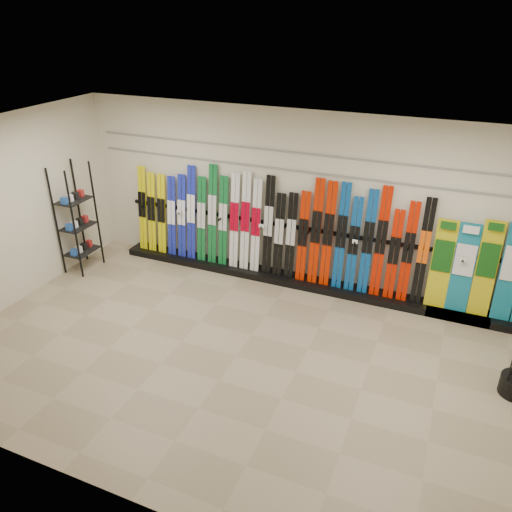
% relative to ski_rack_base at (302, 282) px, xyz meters
% --- Properties ---
extents(floor, '(8.00, 8.00, 0.00)m').
position_rel_ski_rack_base_xyz_m(floor, '(-0.22, -2.28, -0.06)').
color(floor, gray).
rests_on(floor, ground).
extents(back_wall, '(8.00, 0.00, 8.00)m').
position_rel_ski_rack_base_xyz_m(back_wall, '(-0.22, 0.22, 1.44)').
color(back_wall, beige).
rests_on(back_wall, floor).
extents(left_wall, '(0.00, 5.00, 5.00)m').
position_rel_ski_rack_base_xyz_m(left_wall, '(-4.22, -2.28, 1.44)').
color(left_wall, beige).
rests_on(left_wall, floor).
extents(ceiling, '(8.00, 8.00, 0.00)m').
position_rel_ski_rack_base_xyz_m(ceiling, '(-0.22, -2.28, 2.94)').
color(ceiling, silver).
rests_on(ceiling, back_wall).
extents(ski_rack_base, '(8.00, 0.40, 0.12)m').
position_rel_ski_rack_base_xyz_m(ski_rack_base, '(0.00, 0.00, 0.00)').
color(ski_rack_base, black).
rests_on(ski_rack_base, floor).
extents(skis, '(5.37, 0.23, 1.84)m').
position_rel_ski_rack_base_xyz_m(skis, '(-0.64, 0.05, 0.90)').
color(skis, yellow).
rests_on(skis, ski_rack_base).
extents(snowboards, '(1.60, 0.24, 1.52)m').
position_rel_ski_rack_base_xyz_m(snowboards, '(2.86, 0.07, 0.78)').
color(snowboards, gold).
rests_on(snowboards, ski_rack_base).
extents(accessory_rack, '(0.40, 0.60, 2.00)m').
position_rel_ski_rack_base_xyz_m(accessory_rack, '(-3.97, -0.97, 0.94)').
color(accessory_rack, black).
rests_on(accessory_rack, floor).
extents(slatwall_rail_0, '(7.60, 0.02, 0.03)m').
position_rel_ski_rack_base_xyz_m(slatwall_rail_0, '(-0.22, 0.20, 1.94)').
color(slatwall_rail_0, gray).
rests_on(slatwall_rail_0, back_wall).
extents(slatwall_rail_1, '(7.60, 0.02, 0.03)m').
position_rel_ski_rack_base_xyz_m(slatwall_rail_1, '(-0.22, 0.20, 2.24)').
color(slatwall_rail_1, gray).
rests_on(slatwall_rail_1, back_wall).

